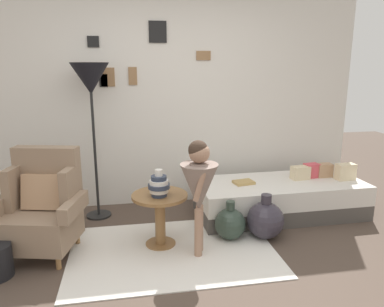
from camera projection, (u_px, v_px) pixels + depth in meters
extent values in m
plane|color=#4C3D33|center=(195.00, 287.00, 2.87)|extent=(12.00, 12.00, 0.00)
cube|color=silver|center=(165.00, 99.00, 4.43)|extent=(4.80, 0.10, 2.60)
cube|color=black|center=(158.00, 32.00, 4.18)|extent=(0.20, 0.02, 0.24)
cube|color=gray|center=(158.00, 32.00, 4.18)|extent=(0.16, 0.01, 0.19)
cube|color=black|center=(104.00, 81.00, 4.20)|extent=(0.09, 0.02, 0.15)
cube|color=gray|center=(104.00, 81.00, 4.20)|extent=(0.07, 0.01, 0.11)
cube|color=olive|center=(108.00, 77.00, 4.20)|extent=(0.16, 0.02, 0.21)
cube|color=slate|center=(108.00, 77.00, 4.20)|extent=(0.12, 0.01, 0.17)
cube|color=black|center=(93.00, 42.00, 4.09)|extent=(0.13, 0.02, 0.12)
cube|color=silver|center=(93.00, 42.00, 4.08)|extent=(0.10, 0.01, 0.10)
cube|color=olive|center=(133.00, 76.00, 4.25)|extent=(0.10, 0.02, 0.20)
cube|color=gray|center=(133.00, 76.00, 4.25)|extent=(0.08, 0.01, 0.16)
cube|color=olive|center=(203.00, 56.00, 4.34)|extent=(0.17, 0.02, 0.11)
cube|color=gray|center=(203.00, 56.00, 4.34)|extent=(0.13, 0.01, 0.08)
cube|color=silver|center=(173.00, 251.00, 3.42)|extent=(1.90, 1.29, 0.01)
cylinder|color=#9E7042|center=(4.00, 261.00, 3.14)|extent=(0.04, 0.04, 0.12)
cylinder|color=#9E7042|center=(58.00, 262.00, 3.12)|extent=(0.04, 0.04, 0.12)
cylinder|color=#9E7042|center=(30.00, 237.00, 3.58)|extent=(0.04, 0.04, 0.12)
cylinder|color=#9E7042|center=(78.00, 238.00, 3.55)|extent=(0.04, 0.04, 0.12)
cube|color=#8C725B|center=(41.00, 228.00, 3.30)|extent=(0.72, 0.69, 0.30)
cube|color=#8C725B|center=(48.00, 175.00, 3.42)|extent=(0.62, 0.28, 0.55)
cube|color=#8C725B|center=(15.00, 188.00, 3.33)|extent=(0.15, 0.32, 0.39)
cube|color=#8C725B|center=(70.00, 189.00, 3.30)|extent=(0.15, 0.32, 0.39)
cube|color=#8C725B|center=(1.00, 205.00, 3.25)|extent=(0.21, 0.51, 0.14)
cube|color=#8C725B|center=(74.00, 207.00, 3.21)|extent=(0.21, 0.51, 0.14)
cube|color=tan|center=(43.00, 192.00, 3.32)|extent=(0.39, 0.25, 0.33)
cube|color=#4C4742|center=(279.00, 207.00, 4.26)|extent=(1.91, 0.83, 0.18)
cube|color=silver|center=(280.00, 191.00, 4.21)|extent=(1.91, 0.83, 0.22)
cube|color=beige|center=(345.00, 172.00, 4.24)|extent=(0.22, 0.13, 0.19)
cube|color=tan|center=(324.00, 170.00, 4.36)|extent=(0.18, 0.12, 0.16)
cube|color=#D64C56|center=(311.00, 171.00, 4.33)|extent=(0.19, 0.14, 0.16)
cube|color=beige|center=(300.00, 173.00, 4.26)|extent=(0.22, 0.14, 0.15)
cylinder|color=olive|center=(161.00, 244.00, 3.55)|extent=(0.29, 0.29, 0.02)
cylinder|color=olive|center=(160.00, 220.00, 3.49)|extent=(0.10, 0.10, 0.47)
cylinder|color=olive|center=(160.00, 196.00, 3.43)|extent=(0.53, 0.53, 0.03)
cylinder|color=#2D384C|center=(159.00, 194.00, 3.38)|extent=(0.15, 0.15, 0.04)
cylinder|color=white|center=(159.00, 190.00, 3.37)|extent=(0.17, 0.17, 0.04)
cylinder|color=#2D384C|center=(159.00, 186.00, 3.36)|extent=(0.20, 0.20, 0.04)
cylinder|color=white|center=(159.00, 182.00, 3.35)|extent=(0.17, 0.17, 0.04)
cylinder|color=#2D384C|center=(159.00, 178.00, 3.34)|extent=(0.15, 0.15, 0.04)
cylinder|color=white|center=(159.00, 173.00, 3.33)|extent=(0.07, 0.07, 0.06)
cylinder|color=black|center=(99.00, 215.00, 4.23)|extent=(0.28, 0.28, 0.02)
cylinder|color=black|center=(95.00, 146.00, 4.04)|extent=(0.03, 0.03, 1.63)
cone|color=black|center=(90.00, 79.00, 3.86)|extent=(0.41, 0.41, 0.33)
cylinder|color=#A37A60|center=(198.00, 233.00, 3.28)|extent=(0.07, 0.07, 0.46)
cylinder|color=#A37A60|center=(200.00, 228.00, 3.38)|extent=(0.07, 0.07, 0.46)
cone|color=gray|center=(199.00, 188.00, 3.23)|extent=(0.34, 0.34, 0.43)
cylinder|color=gray|center=(199.00, 172.00, 3.20)|extent=(0.17, 0.17, 0.17)
cylinder|color=#A37A60|center=(200.00, 186.00, 3.10)|extent=(0.13, 0.09, 0.29)
cylinder|color=#A37A60|center=(203.00, 177.00, 3.33)|extent=(0.13, 0.09, 0.29)
sphere|color=#A37A60|center=(199.00, 153.00, 3.16)|extent=(0.18, 0.18, 0.18)
sphere|color=#38281E|center=(198.00, 150.00, 3.15)|extent=(0.18, 0.18, 0.18)
cube|color=tan|center=(244.00, 182.00, 4.11)|extent=(0.24, 0.20, 0.03)
sphere|color=#2D3D33|center=(230.00, 224.00, 3.64)|extent=(0.31, 0.31, 0.31)
cylinder|color=#2D3D33|center=(230.00, 205.00, 3.59)|extent=(0.09, 0.09, 0.09)
sphere|color=#332D38|center=(265.00, 220.00, 3.65)|extent=(0.37, 0.37, 0.37)
cylinder|color=#332D38|center=(266.00, 199.00, 3.60)|extent=(0.10, 0.10, 0.09)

